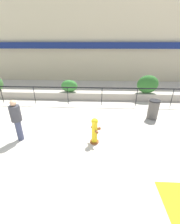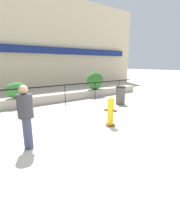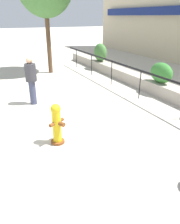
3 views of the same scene
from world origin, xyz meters
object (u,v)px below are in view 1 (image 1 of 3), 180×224
(hedge_bush_2, at_px, (148,84))
(pedestrian, at_px, (16,118))
(fire_hydrant, at_px, (95,131))
(hedge_bush_1, at_px, (69,86))
(trash_bin, at_px, (153,109))

(hedge_bush_2, xyz_separation_m, pedestrian, (-6.46, -5.00, -0.11))
(hedge_bush_2, relative_size, fire_hydrant, 1.29)
(hedge_bush_1, distance_m, pedestrian, 5.14)
(hedge_bush_1, bearing_deg, hedge_bush_2, 0.00)
(fire_hydrant, height_order, pedestrian, pedestrian)
(hedge_bush_1, distance_m, fire_hydrant, 5.40)
(pedestrian, bearing_deg, fire_hydrant, -0.95)
(hedge_bush_2, distance_m, trash_bin, 2.90)
(hedge_bush_1, bearing_deg, pedestrian, -103.24)
(fire_hydrant, relative_size, trash_bin, 1.07)
(hedge_bush_2, xyz_separation_m, trash_bin, (-0.44, -2.80, -0.59))
(pedestrian, relative_size, trash_bin, 1.71)
(fire_hydrant, xyz_separation_m, trash_bin, (2.98, 2.25, -0.04))
(hedge_bush_1, height_order, trash_bin, hedge_bush_1)
(hedge_bush_2, bearing_deg, trash_bin, -99.02)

